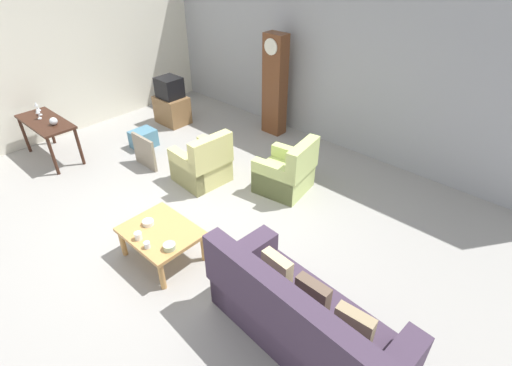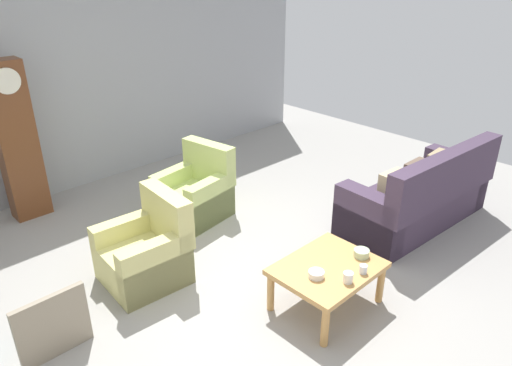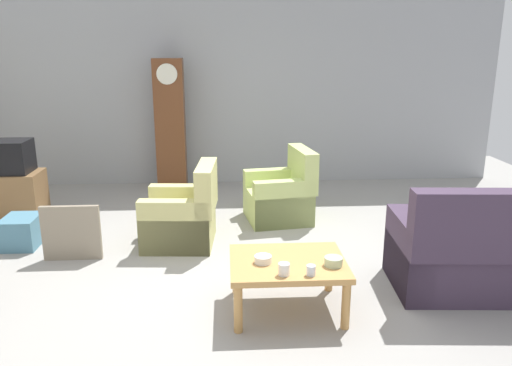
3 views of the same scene
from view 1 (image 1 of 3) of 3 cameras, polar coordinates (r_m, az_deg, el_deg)
ground_plane at (r=5.80m, az=-9.93°, el=-5.67°), size 10.40×10.40×0.00m
garage_door_wall at (r=7.49m, az=11.57°, el=17.39°), size 8.40×0.16×3.20m
pegboard_wall_left at (r=8.72m, az=-27.11°, el=15.73°), size 0.12×6.40×2.88m
couch_floral at (r=4.12m, az=6.92°, el=-19.45°), size 2.16×1.02×1.04m
armchair_olive_near at (r=6.49m, az=-7.89°, el=2.59°), size 0.84×0.81×0.92m
armchair_olive_far at (r=6.23m, az=4.51°, el=1.37°), size 0.90×0.87×0.92m
coffee_table_wood at (r=5.06m, az=-13.88°, el=-7.38°), size 0.96×0.76×0.45m
console_table_dark at (r=7.91m, az=-28.55°, el=7.38°), size 1.30×0.56×0.75m
grandfather_clock at (r=7.86m, az=2.81°, el=14.20°), size 0.44×0.30×2.00m
tv_stand_cabinet at (r=8.72m, az=-12.28°, el=10.51°), size 0.68×0.52×0.59m
tv_crt at (r=8.54m, az=-12.69°, el=13.60°), size 0.48×0.44×0.42m
framed_picture_leaning at (r=7.13m, az=-16.16°, el=4.43°), size 0.60×0.05×0.59m
storage_box_blue at (r=7.89m, az=-16.29°, el=6.31°), size 0.37×0.45×0.34m
glass_dome_cloche at (r=7.60m, az=-27.75°, el=8.09°), size 0.13×0.13×0.13m
cup_white_porcelain at (r=4.94m, az=-17.01°, el=-7.48°), size 0.09×0.09×0.10m
cup_blue_rimmed at (r=4.79m, az=-15.78°, el=-8.81°), size 0.07×0.07×0.08m
bowl_white_stacked at (r=5.13m, az=-15.65°, el=-5.64°), size 0.14×0.14×0.06m
bowl_shallow_green at (r=4.72m, az=-12.66°, el=-9.14°), size 0.15×0.15×0.07m
wine_glass_tall at (r=8.32m, az=-29.74°, el=9.97°), size 0.07×0.07×0.19m
wine_glass_mid at (r=8.12m, az=-29.43°, el=9.41°), size 0.07×0.07×0.16m
wine_glass_short at (r=7.94m, az=-29.56°, el=9.13°), size 0.07×0.07×0.21m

